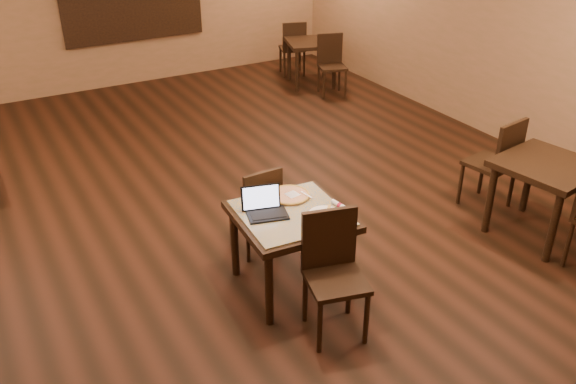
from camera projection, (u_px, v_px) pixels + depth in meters
ground at (241, 215)px, 6.58m from camera, size 10.00×10.00×0.00m
wall_right at (524, 31)px, 7.61m from camera, size 0.02×10.00×3.00m
tiled_table at (291, 223)px, 5.17m from camera, size 0.98×0.98×0.76m
chair_main_near at (333, 266)px, 4.75m from camera, size 0.54×0.54×1.03m
chair_main_far at (258, 206)px, 5.72m from camera, size 0.41×0.41×0.91m
laptop at (264, 207)px, 5.09m from camera, size 0.38×0.34×0.23m
plate at (325, 214)px, 5.08m from camera, size 0.27×0.27×0.01m
pizza_slice at (325, 213)px, 5.07m from camera, size 0.26×0.26×0.02m
pizza_pan at (289, 196)px, 5.36m from camera, size 0.37×0.37×0.01m
pizza_whole at (289, 195)px, 5.35m from camera, size 0.36×0.36×0.03m
spatula at (292, 195)px, 5.34m from camera, size 0.15×0.28×0.01m
napkin_roll at (340, 205)px, 5.18m from camera, size 0.07×0.19×0.04m
other_table_a at (311, 48)px, 10.21m from camera, size 1.00×1.00×0.74m
other_table_a_chair_near at (331, 61)px, 9.82m from camera, size 0.52×0.52×0.96m
other_table_a_chair_far at (293, 45)px, 10.66m from camera, size 0.52×0.52×0.96m
other_table_c at (546, 175)px, 5.94m from camera, size 0.98×0.98×0.81m
other_table_c_chair_far at (498, 159)px, 6.45m from camera, size 0.52×0.52×1.04m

